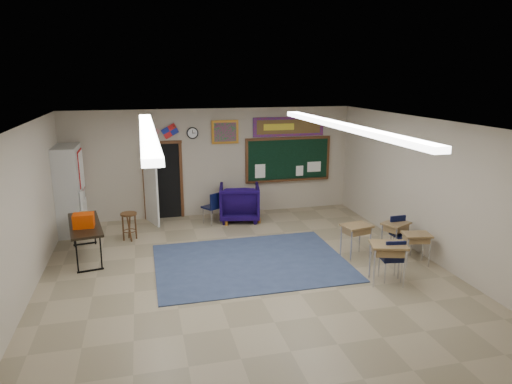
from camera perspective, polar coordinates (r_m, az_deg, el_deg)
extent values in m
plane|color=gray|center=(9.07, -0.68, -10.86)|extent=(9.00, 9.00, 0.00)
cube|color=#B0A38F|center=(12.85, -5.39, 3.68)|extent=(8.00, 0.04, 3.00)
cube|color=#B0A38F|center=(4.62, 13.00, -16.83)|extent=(8.00, 0.04, 3.00)
cube|color=#B0A38F|center=(8.59, -27.69, -3.33)|extent=(0.04, 9.00, 3.00)
cube|color=#B0A38F|center=(10.21, 21.70, -0.08)|extent=(0.04, 9.00, 3.00)
cube|color=silver|center=(8.25, -0.74, 8.34)|extent=(8.00, 9.00, 0.04)
cube|color=#364566|center=(9.82, -0.63, -8.76)|extent=(4.00, 3.00, 0.02)
cube|color=black|center=(12.80, -11.54, 1.35)|extent=(0.95, 0.04, 2.10)
cube|color=silver|center=(12.36, -13.03, 0.72)|extent=(0.35, 0.86, 2.05)
cube|color=#502C17|center=(13.32, 4.04, 4.09)|extent=(2.55, 0.05, 1.30)
cube|color=black|center=(13.31, 4.06, 4.08)|extent=(2.40, 0.03, 1.15)
cube|color=#502C17|center=(13.39, 4.07, 1.52)|extent=(2.40, 0.12, 0.04)
cube|color=#AA1C0E|center=(13.19, 4.11, 8.16)|extent=(2.10, 0.04, 0.55)
cube|color=brown|center=(13.18, 4.13, 8.15)|extent=(1.90, 0.03, 0.40)
cube|color=#AF7021|center=(12.75, -3.89, 7.49)|extent=(0.75, 0.05, 0.65)
cube|color=#A51466|center=(12.73, -3.88, 7.48)|extent=(0.62, 0.03, 0.52)
cylinder|color=black|center=(12.62, -7.95, 7.32)|extent=(0.32, 0.05, 0.32)
cylinder|color=white|center=(12.60, -7.94, 7.31)|extent=(0.26, 0.02, 0.26)
cube|color=#B6B6B1|center=(12.29, -22.25, 0.26)|extent=(0.55, 1.25, 2.20)
imported|color=#0F0532|center=(12.50, -2.08, -1.29)|extent=(1.26, 1.28, 1.00)
cube|color=olive|center=(10.12, 12.47, -4.15)|extent=(0.69, 0.57, 0.04)
cube|color=brown|center=(10.15, 12.44, -4.69)|extent=(0.60, 0.48, 0.12)
cube|color=olive|center=(10.60, 17.10, -3.76)|extent=(0.72, 0.66, 0.04)
cube|color=brown|center=(10.63, 17.06, -4.27)|extent=(0.62, 0.56, 0.12)
cube|color=olive|center=(8.99, 16.24, -6.37)|extent=(0.78, 0.67, 0.04)
cube|color=brown|center=(9.02, 16.19, -7.03)|extent=(0.67, 0.57, 0.13)
cube|color=olive|center=(10.10, 19.47, -5.04)|extent=(0.63, 0.52, 0.04)
cube|color=brown|center=(10.13, 19.43, -5.54)|extent=(0.55, 0.44, 0.11)
cube|color=black|center=(10.52, -20.63, -3.83)|extent=(0.92, 1.95, 0.05)
cube|color=#CA4003|center=(10.22, -20.75, -3.35)|extent=(0.42, 0.31, 0.29)
cylinder|color=#4F3417|center=(11.34, -15.65, -2.65)|extent=(0.38, 0.38, 0.05)
torus|color=#4F3417|center=(11.47, -15.51, -4.70)|extent=(0.32, 0.32, 0.02)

